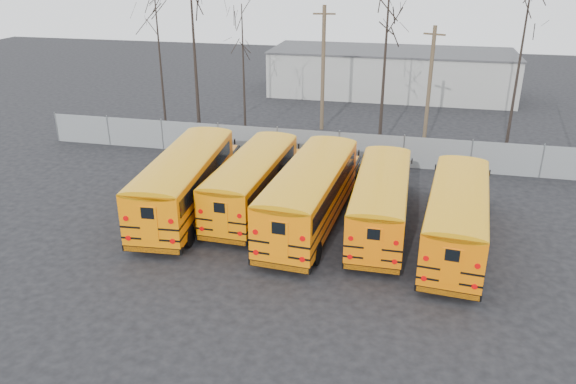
% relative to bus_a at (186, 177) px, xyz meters
% --- Properties ---
extents(ground, '(120.00, 120.00, 0.00)m').
position_rel_bus_a_xyz_m(ground, '(6.48, -2.95, -1.89)').
color(ground, black).
rests_on(ground, ground).
extents(fence, '(40.00, 0.04, 2.00)m').
position_rel_bus_a_xyz_m(fence, '(6.48, 9.05, -0.89)').
color(fence, gray).
rests_on(fence, ground).
extents(distant_building, '(22.00, 8.00, 4.00)m').
position_rel_bus_a_xyz_m(distant_building, '(8.48, 29.05, 0.11)').
color(distant_building, '#A2A29D').
rests_on(distant_building, ground).
extents(bus_a, '(3.55, 11.69, 3.23)m').
position_rel_bus_a_xyz_m(bus_a, '(0.00, 0.00, 0.00)').
color(bus_a, black).
rests_on(bus_a, ground).
extents(bus_b, '(2.84, 10.63, 2.95)m').
position_rel_bus_a_xyz_m(bus_b, '(3.20, 1.16, -0.16)').
color(bus_b, black).
rests_on(bus_b, ground).
extents(bus_c, '(3.45, 11.63, 3.21)m').
position_rel_bus_a_xyz_m(bus_c, '(6.45, -0.15, -0.01)').
color(bus_c, black).
rests_on(bus_c, ground).
extents(bus_d, '(2.43, 10.43, 2.91)m').
position_rel_bus_a_xyz_m(bus_d, '(9.75, 0.11, -0.18)').
color(bus_d, black).
rests_on(bus_d, ground).
extents(bus_e, '(3.41, 10.84, 2.99)m').
position_rel_bus_a_xyz_m(bus_e, '(13.15, -0.93, -0.14)').
color(bus_e, black).
rests_on(bus_e, ground).
extents(utility_pole_left, '(1.60, 0.28, 8.98)m').
position_rel_bus_a_xyz_m(utility_pole_left, '(4.19, 16.13, 2.72)').
color(utility_pole_left, brown).
rests_on(utility_pole_left, ground).
extents(utility_pole_right, '(1.38, 0.65, 8.12)m').
position_rel_bus_a_xyz_m(utility_pole_right, '(11.74, 13.05, 2.28)').
color(utility_pole_right, brown).
rests_on(utility_pole_right, ground).
extents(tree_0, '(0.26, 0.26, 11.48)m').
position_rel_bus_a_xyz_m(tree_0, '(-6.34, 11.44, 3.85)').
color(tree_0, black).
rests_on(tree_0, ground).
extents(tree_1, '(0.26, 0.26, 12.36)m').
position_rel_bus_a_xyz_m(tree_1, '(-3.79, 11.43, 4.29)').
color(tree_1, black).
rests_on(tree_1, ground).
extents(tree_2, '(0.26, 0.26, 9.27)m').
position_rel_bus_a_xyz_m(tree_2, '(-0.64, 12.22, 2.75)').
color(tree_2, black).
rests_on(tree_2, ground).
extents(tree_3, '(0.26, 0.26, 11.92)m').
position_rel_bus_a_xyz_m(tree_3, '(8.81, 12.18, 4.07)').
color(tree_3, black).
rests_on(tree_3, ground).
extents(tree_4, '(0.26, 0.26, 12.81)m').
position_rel_bus_a_xyz_m(tree_4, '(17.20, 14.06, 4.52)').
color(tree_4, black).
rests_on(tree_4, ground).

